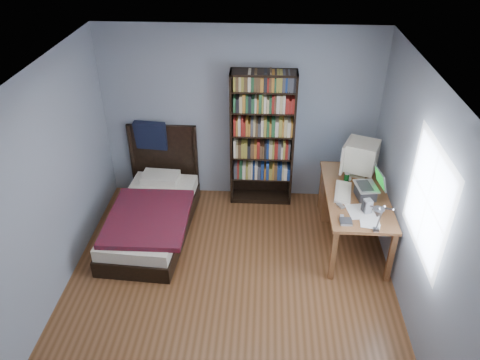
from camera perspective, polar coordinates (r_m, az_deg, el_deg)
The scene contains 14 objects.
room at distance 4.67m, azimuth -1.20°, elevation -2.77°, with size 4.20×4.24×2.50m.
desk at distance 6.46m, azimuth 13.09°, elevation -1.80°, with size 0.75×1.56×0.73m.
crt_monitor at distance 6.21m, azimuth 14.38°, elevation 2.84°, with size 0.54×0.50×0.47m.
laptop at distance 5.84m, azimuth 15.27°, elevation -1.13°, with size 0.35×0.35×0.38m.
desk_lamp at distance 4.78m, azimuth 16.49°, elevation -4.04°, with size 0.23×0.50×0.60m.
keyboard at distance 5.88m, azimuth 12.44°, elevation -1.47°, with size 0.19×0.48×0.03m, color beige.
speaker at distance 5.57m, azimuth 15.26°, elevation -3.11°, with size 0.09×0.09×0.17m, color gray.
soda_can at distance 6.11m, azimuth 12.86°, elevation 0.29°, with size 0.06×0.06×0.12m, color #073A14.
mouse at distance 6.18m, azimuth 13.15°, elevation 0.21°, with size 0.07×0.12×0.04m, color silver.
phone_silver at distance 5.64m, azimuth 12.15°, elevation -3.09°, with size 0.05×0.11×0.02m, color #BCBBC0.
phone_grey at distance 5.47m, azimuth 12.33°, elevation -4.41°, with size 0.04×0.08×0.02m, color gray.
external_drive at distance 5.39m, azimuth 12.78°, elevation -4.98°, with size 0.13×0.13×0.03m, color gray.
bookshelf at distance 6.47m, azimuth 2.72°, elevation 4.93°, with size 0.88×0.30×1.94m.
bed at distance 6.34m, azimuth -10.61°, elevation -3.88°, with size 1.06×2.04×1.16m.
Camera 1 is at (0.34, -3.83, 3.92)m, focal length 35.00 mm.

